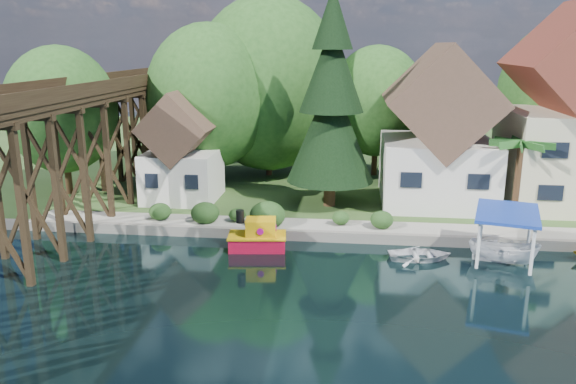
# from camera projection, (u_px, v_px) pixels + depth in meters

# --- Properties ---
(ground) EXTENTS (140.00, 140.00, 0.00)m
(ground) POSITION_uv_depth(u_px,v_px,m) (324.00, 300.00, 25.80)
(ground) COLOR black
(ground) RESTS_ON ground
(bank) EXTENTS (140.00, 52.00, 0.50)m
(bank) POSITION_uv_depth(u_px,v_px,m) (342.00, 155.00, 58.39)
(bank) COLOR #2D461C
(bank) RESTS_ON ground
(seawall) EXTENTS (60.00, 0.40, 0.62)m
(seawall) POSITION_uv_depth(u_px,v_px,m) (399.00, 239.00, 32.96)
(seawall) COLOR slate
(seawall) RESTS_ON ground
(promenade) EXTENTS (50.00, 2.60, 0.06)m
(promenade) POSITION_uv_depth(u_px,v_px,m) (431.00, 230.00, 33.93)
(promenade) COLOR gray
(promenade) RESTS_ON bank
(trestle_bridge) EXTENTS (4.12, 44.18, 9.30)m
(trestle_bridge) POSITION_uv_depth(u_px,v_px,m) (43.00, 157.00, 31.20)
(trestle_bridge) COLOR black
(trestle_bridge) RESTS_ON ground
(house_left) EXTENTS (7.64, 8.64, 11.02)m
(house_left) POSITION_uv_depth(u_px,v_px,m) (438.00, 137.00, 39.07)
(house_left) COLOR silver
(house_left) RESTS_ON bank
(house_center) EXTENTS (8.65, 9.18, 13.89)m
(house_center) POSITION_uv_depth(u_px,v_px,m) (573.00, 120.00, 38.22)
(house_center) COLOR beige
(house_center) RESTS_ON bank
(shed) EXTENTS (5.09, 5.40, 7.85)m
(shed) POSITION_uv_depth(u_px,v_px,m) (182.00, 154.00, 39.98)
(shed) COLOR silver
(shed) RESTS_ON bank
(bg_trees) EXTENTS (49.90, 13.30, 10.57)m
(bg_trees) POSITION_uv_depth(u_px,v_px,m) (353.00, 98.00, 44.24)
(bg_trees) COLOR #382314
(bg_trees) RESTS_ON bank
(shrubs) EXTENTS (15.76, 2.47, 1.70)m
(shrubs) POSITION_uv_depth(u_px,v_px,m) (258.00, 213.00, 34.89)
(shrubs) COLOR #1A3914
(shrubs) RESTS_ON bank
(conifer) EXTENTS (5.94, 5.94, 14.62)m
(conifer) POSITION_uv_depth(u_px,v_px,m) (331.00, 104.00, 37.43)
(conifer) COLOR #382314
(conifer) RESTS_ON bank
(palm_tree) EXTENTS (4.61, 4.61, 5.41)m
(palm_tree) POSITION_uv_depth(u_px,v_px,m) (522.00, 146.00, 35.13)
(palm_tree) COLOR #382314
(palm_tree) RESTS_ON bank
(tugboat) EXTENTS (3.47, 2.16, 2.38)m
(tugboat) POSITION_uv_depth(u_px,v_px,m) (258.00, 237.00, 32.09)
(tugboat) COLOR red
(tugboat) RESTS_ON ground
(boat_white_a) EXTENTS (3.69, 2.85, 0.71)m
(boat_white_a) POSITION_uv_depth(u_px,v_px,m) (420.00, 253.00, 30.64)
(boat_white_a) COLOR white
(boat_white_a) RESTS_ON ground
(boat_canopy) EXTENTS (4.11, 5.13, 2.90)m
(boat_canopy) POSITION_uv_depth(u_px,v_px,m) (505.00, 241.00, 29.86)
(boat_canopy) COLOR silver
(boat_canopy) RESTS_ON ground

